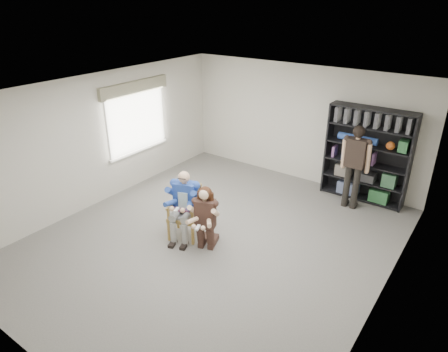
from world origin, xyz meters
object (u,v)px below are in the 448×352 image
Objects in this scene: seated_man at (184,205)px; kneeling_woman at (205,220)px; bookshelf at (367,155)px; armchair at (185,212)px; standing_man at (354,168)px.

kneeling_woman is (0.58, -0.12, -0.06)m from seated_man.
bookshelf reaches higher than kneeling_woman.
seated_man is at bearing -109.41° from armchair.
bookshelf is 0.56m from standing_man.
seated_man is 1.09× the size of kneeling_woman.
bookshelf is at bearing 79.48° from standing_man.
bookshelf reaches higher than seated_man.
kneeling_woman reaches higher than armchair.
seated_man is at bearing -127.76° from standing_man.
standing_man is at bearing 43.56° from kneeling_woman.
kneeling_woman is at bearing -114.57° from bookshelf.
kneeling_woman is at bearing -31.10° from seated_man.
standing_man is (2.15, 2.95, 0.25)m from seated_man.
bookshelf is at bearing 38.01° from armchair.
armchair is at bearing 148.90° from kneeling_woman.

